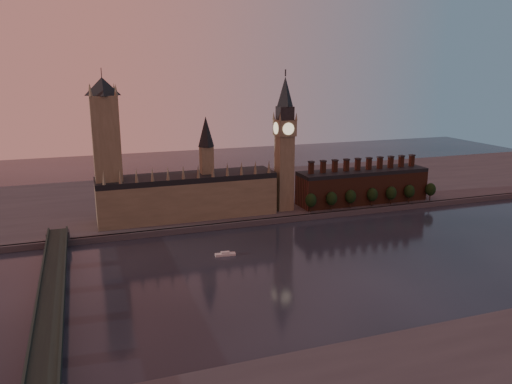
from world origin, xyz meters
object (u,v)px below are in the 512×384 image
westminster_bridge (52,295)px  big_ben (285,142)px  victoria_tower (107,147)px  river_boat (225,254)px

westminster_bridge → big_ben: bearing=34.3°
victoria_tower → big_ben: victoria_tower is taller
victoria_tower → big_ben: bearing=-2.2°
victoria_tower → river_boat: 114.23m
victoria_tower → big_ben: (130.00, -5.00, -2.26)m
big_ben → westminster_bridge: big_ben is taller
victoria_tower → big_ben: 130.12m
big_ben → river_boat: big_ben is taller
westminster_bridge → river_boat: (96.69, 41.12, -6.48)m
westminster_bridge → river_boat: bearing=23.0°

